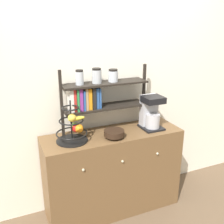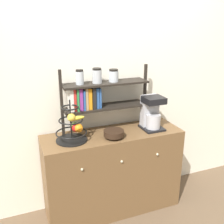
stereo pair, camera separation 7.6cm
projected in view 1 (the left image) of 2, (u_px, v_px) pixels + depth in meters
ground_plane at (121, 220)px, 2.53m from camera, size 12.00×12.00×0.00m
wall_back at (102, 79)px, 2.52m from camera, size 7.00×0.05×2.60m
sideboard at (113, 172)px, 2.58m from camera, size 1.32×0.44×0.83m
coffee_maker at (151, 112)px, 2.53m from camera, size 0.20×0.22×0.32m
fruit_stand at (73, 128)px, 2.26m from camera, size 0.28×0.28×0.37m
wooden_bowl at (114, 133)px, 2.34m from camera, size 0.18×0.18×0.07m
shelf_hutch at (95, 94)px, 2.38m from camera, size 0.85×0.20×0.61m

